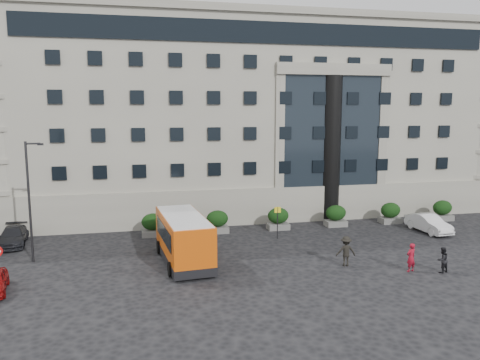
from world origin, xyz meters
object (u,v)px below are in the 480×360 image
object	(u,v)px
white_taxi	(428,223)
pedestrian_c	(346,251)
hedge_a	(153,225)
hedge_c	(278,218)
hedge_d	(336,216)
pedestrian_a	(411,257)
bus_stop_sign	(278,217)
minibus	(184,237)
parked_car_c	(13,236)
hedge_b	(217,221)
red_truck	(22,203)
hedge_e	(390,213)
parked_car_d	(5,212)
hedge_f	(442,210)
street_lamp	(30,197)
pedestrian_b	(442,260)

from	to	relation	value
white_taxi	pedestrian_c	distance (m)	12.17
hedge_a	hedge_c	world-z (taller)	same
hedge_d	pedestrian_a	world-z (taller)	hedge_d
bus_stop_sign	minibus	distance (m)	8.78
pedestrian_a	parked_car_c	bearing A→B (deg)	-39.62
hedge_b	bus_stop_sign	size ratio (longest dim) A/B	0.73
hedge_a	bus_stop_sign	world-z (taller)	bus_stop_sign
hedge_a	hedge_d	size ratio (longest dim) A/B	1.00
parked_car_c	white_taxi	size ratio (longest dim) A/B	1.03
minibus	white_taxi	xyz separation A→B (m)	(20.47, 3.54, -1.00)
white_taxi	red_truck	bearing A→B (deg)	155.95
hedge_e	parked_car_d	size ratio (longest dim) A/B	0.33
minibus	hedge_c	bearing A→B (deg)	33.45
hedge_f	parked_car_c	bearing A→B (deg)	-179.50
parked_car_d	pedestrian_c	bearing A→B (deg)	-35.65
pedestrian_c	hedge_a	bearing A→B (deg)	-31.26
hedge_f	pedestrian_c	size ratio (longest dim) A/B	0.94
parked_car_d	pedestrian_a	distance (m)	34.78
street_lamp	hedge_e	bearing A→B (deg)	9.48
hedge_b	hedge_a	bearing A→B (deg)	180.00
street_lamp	parked_car_d	world-z (taller)	street_lamp
hedge_c	bus_stop_sign	size ratio (longest dim) A/B	0.73
hedge_a	parked_car_d	distance (m)	15.37
hedge_b	hedge_e	world-z (taller)	same
hedge_e	pedestrian_b	bearing A→B (deg)	-105.92
red_truck	pedestrian_a	size ratio (longest dim) A/B	3.38
hedge_f	parked_car_d	size ratio (longest dim) A/B	0.33
minibus	parked_car_c	xyz separation A→B (m)	(-12.10, 6.70, -1.07)
hedge_a	pedestrian_a	distance (m)	19.45
hedge_c	pedestrian_c	world-z (taller)	pedestrian_c
minibus	hedge_b	bearing A→B (deg)	58.39
hedge_a	hedge_f	world-z (taller)	same
red_truck	parked_car_d	xyz separation A→B (m)	(-1.44, -0.04, -0.81)
hedge_e	minibus	world-z (taller)	minibus
parked_car_c	red_truck	bearing A→B (deg)	92.38
hedge_a	minibus	xyz separation A→B (m)	(1.80, -7.01, 0.80)
hedge_c	street_lamp	xyz separation A→B (m)	(-18.34, -4.80, 3.44)
bus_stop_sign	red_truck	world-z (taller)	red_truck
street_lamp	parked_car_d	bearing A→B (deg)	111.27
white_taxi	parked_car_d	bearing A→B (deg)	156.74
hedge_d	pedestrian_c	bearing A→B (deg)	-110.10
hedge_d	hedge_c	bearing A→B (deg)	180.00
hedge_d	pedestrian_b	world-z (taller)	hedge_d
minibus	pedestrian_a	distance (m)	14.50
pedestrian_c	minibus	bearing A→B (deg)	-7.60
white_taxi	minibus	bearing A→B (deg)	-175.15
hedge_b	parked_car_d	bearing A→B (deg)	155.75
minibus	parked_car_c	bearing A→B (deg)	145.28
hedge_c	red_truck	xyz separation A→B (m)	(-21.96, 8.24, 0.66)
hedge_a	hedge_b	world-z (taller)	same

